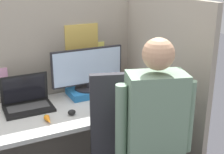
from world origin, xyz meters
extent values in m
cube|color=gray|center=(0.00, 0.67, 0.75)|extent=(2.00, 0.04, 1.51)
cube|color=gold|center=(0.33, 0.64, 1.08)|extent=(0.28, 0.01, 0.37)
cube|color=#F4EA66|center=(0.49, 0.64, 1.07)|extent=(0.08, 0.01, 0.08)
cube|color=#EA9EC6|center=(-0.31, 0.64, 0.95)|extent=(0.08, 0.01, 0.08)
cube|color=gray|center=(0.78, 0.26, 0.75)|extent=(0.04, 1.27, 1.51)
cube|color=#B7B7B2|center=(0.00, 0.32, 0.70)|extent=(1.50, 0.64, 0.03)
cube|color=#4C4C51|center=(0.72, 0.32, 0.34)|extent=(0.03, 0.54, 0.69)
cube|color=#236BAD|center=(0.32, 0.50, 0.74)|extent=(0.32, 0.23, 0.05)
cylinder|color=#232328|center=(0.32, 0.50, 0.77)|extent=(0.22, 0.22, 0.01)
cylinder|color=#232328|center=(0.32, 0.50, 0.80)|extent=(0.04, 0.04, 0.04)
cube|color=#232328|center=(0.32, 0.50, 0.96)|extent=(0.59, 0.02, 0.29)
cube|color=silver|center=(0.32, 0.49, 0.96)|extent=(0.57, 0.00, 0.27)
cube|color=black|center=(-0.18, 0.42, 0.73)|extent=(0.35, 0.23, 0.02)
cube|color=#424242|center=(-0.18, 0.43, 0.74)|extent=(0.29, 0.12, 0.00)
cube|color=black|center=(-0.18, 0.52, 0.85)|extent=(0.35, 0.03, 0.23)
cube|color=black|center=(-0.18, 0.51, 0.85)|extent=(0.30, 0.02, 0.20)
ellipsoid|color=black|center=(0.07, 0.20, 0.73)|extent=(0.06, 0.05, 0.04)
cube|color=#2D2D33|center=(0.69, 0.33, 0.74)|extent=(0.04, 0.17, 0.04)
cone|color=orange|center=(-0.11, 0.16, 0.74)|extent=(0.04, 0.09, 0.04)
cylinder|color=green|center=(-0.11, 0.21, 0.74)|extent=(0.02, 0.02, 0.02)
cube|color=#2D2D33|center=(0.33, -0.07, 0.76)|extent=(0.43, 0.18, 0.62)
cube|color=gray|center=(0.41, -0.32, 0.84)|extent=(0.38, 0.29, 0.57)
sphere|color=tan|center=(0.41, -0.32, 1.24)|extent=(0.18, 0.18, 0.18)
cylinder|color=gray|center=(0.22, -0.26, 0.84)|extent=(0.07, 0.07, 0.46)
cylinder|color=gray|center=(0.61, -0.38, 0.84)|extent=(0.07, 0.07, 0.46)
cylinder|color=#A3332D|center=(0.69, 0.50, 0.76)|extent=(0.09, 0.09, 0.09)
camera|label=1|loc=(-0.56, -1.70, 1.68)|focal=50.00mm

